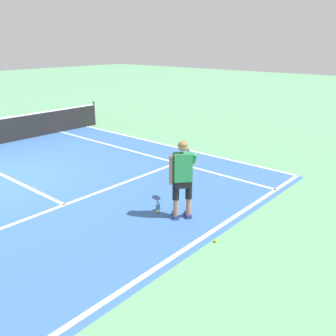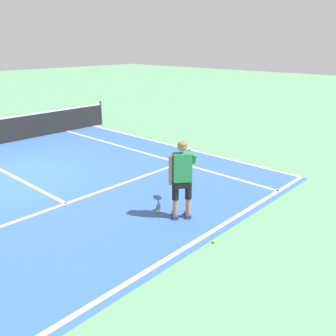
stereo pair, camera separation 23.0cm
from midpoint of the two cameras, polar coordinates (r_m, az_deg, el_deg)
The scene contains 10 objects.
ground_plane at distance 11.07m, azimuth -24.09°, elevation -1.56°, with size 80.00×80.00×0.00m, color #609E70.
court_inner_surface at distance 10.14m, azimuth -21.42°, elevation -3.01°, with size 10.98×10.12×0.00m, color #3866A8.
line_baseline at distance 6.61m, azimuth -0.25°, elevation -13.80°, with size 10.98×0.10×0.01m, color white.
line_service at distance 8.89m, azimuth -16.66°, elevation -5.56°, with size 8.23×0.10×0.01m, color white.
line_centre_service at distance 11.57m, azimuth -25.34°, elevation -0.85°, with size 0.10×6.40×0.01m, color white.
line_singles_right at distance 12.41m, azimuth -4.62°, elevation 2.26°, with size 0.10×9.72×0.01m, color white.
line_doubles_right at distance 13.37m, azimuth -0.42°, elevation 3.56°, with size 0.10×9.72×0.01m, color white.
tennis_player at distance 7.57m, azimuth 1.44°, elevation -1.02°, with size 1.12×0.81×1.71m.
tennis_ball_near_feet at distance 8.14m, azimuth -2.29°, elevation -6.85°, with size 0.07×0.07×0.07m, color #CCE02D.
tennis_ball_by_baseline at distance 7.07m, azimuth 6.58°, elevation -11.27°, with size 0.07×0.07×0.07m, color #CCE02D.
Camera 1 is at (-4.24, -9.52, 3.60)m, focal length 38.83 mm.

